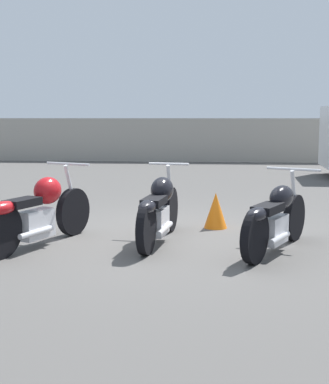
{
  "coord_description": "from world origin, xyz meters",
  "views": [
    {
      "loc": [
        0.58,
        -7.25,
        1.65
      ],
      "look_at": [
        0.0,
        -0.16,
        0.65
      ],
      "focal_mm": 50.0,
      "sensor_mm": 36.0,
      "label": 1
    }
  ],
  "objects_px": {
    "motorcycle_slot_2": "(275,218)",
    "traffic_cone_near": "(216,210)",
    "motorcycle_slot_0": "(38,212)",
    "motorcycle_slot_1": "(159,209)"
  },
  "relations": [
    {
      "from": "motorcycle_slot_0",
      "to": "traffic_cone_near",
      "type": "bearing_deg",
      "value": 52.19
    },
    {
      "from": "motorcycle_slot_2",
      "to": "motorcycle_slot_0",
      "type": "bearing_deg",
      "value": -153.38
    },
    {
      "from": "traffic_cone_near",
      "to": "motorcycle_slot_0",
      "type": "bearing_deg",
      "value": -149.48
    },
    {
      "from": "motorcycle_slot_2",
      "to": "traffic_cone_near",
      "type": "xyz_separation_m",
      "value": [
        -0.71,
        1.38,
        -0.16
      ]
    },
    {
      "from": "motorcycle_slot_2",
      "to": "traffic_cone_near",
      "type": "distance_m",
      "value": 1.56
    },
    {
      "from": "motorcycle_slot_0",
      "to": "traffic_cone_near",
      "type": "distance_m",
      "value": 2.65
    },
    {
      "from": "motorcycle_slot_2",
      "to": "traffic_cone_near",
      "type": "bearing_deg",
      "value": 144.58
    },
    {
      "from": "motorcycle_slot_1",
      "to": "traffic_cone_near",
      "type": "bearing_deg",
      "value": 60.64
    },
    {
      "from": "motorcycle_slot_1",
      "to": "motorcycle_slot_2",
      "type": "xyz_separation_m",
      "value": [
        1.47,
        -0.39,
        -0.02
      ]
    },
    {
      "from": "motorcycle_slot_2",
      "to": "motorcycle_slot_1",
      "type": "bearing_deg",
      "value": -167.38
    }
  ]
}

